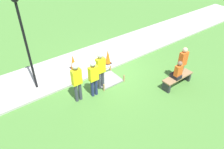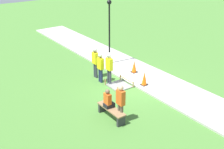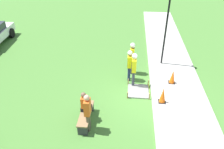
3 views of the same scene
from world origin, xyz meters
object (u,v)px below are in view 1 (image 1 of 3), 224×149
traffic_cone_far_patch (73,62)px  worker_assistant (101,67)px  bystander_in_orange_shirt (182,62)px  worker_trainee (94,75)px  lamppost_near (23,33)px  worker_supervisor (77,79)px  park_bench (177,79)px  person_seated_on_bench (178,72)px  traffic_cone_near_patch (108,57)px

traffic_cone_far_patch → worker_assistant: worker_assistant is taller
bystander_in_orange_shirt → worker_trainee: bearing=-21.6°
traffic_cone_far_patch → lamppost_near: size_ratio=0.18×
traffic_cone_far_patch → worker_assistant: (-0.28, 2.05, 0.67)m
worker_supervisor → bystander_in_orange_shirt: 4.83m
park_bench → worker_trainee: 3.87m
person_seated_on_bench → worker_assistant: size_ratio=0.47×
park_bench → worker_supervisor: (4.12, -1.83, 0.78)m
lamppost_near → park_bench: bearing=145.3°
traffic_cone_near_patch → lamppost_near: size_ratio=0.19×
person_seated_on_bench → lamppost_near: (5.08, -3.69, 1.90)m
worker_supervisor → bystander_in_orange_shirt: worker_supervisor is taller
park_bench → lamppost_near: 6.83m
traffic_cone_far_patch → lamppost_near: bearing=9.5°
worker_trainee → lamppost_near: 3.18m
traffic_cone_near_patch → lamppost_near: 4.39m
lamppost_near → bystander_in_orange_shirt: bearing=148.7°
traffic_cone_near_patch → worker_assistant: bearing=44.9°
traffic_cone_far_patch → worker_trainee: size_ratio=0.42×
traffic_cone_near_patch → park_bench: 3.65m
worker_supervisor → worker_trainee: size_ratio=1.06×
worker_supervisor → worker_assistant: bearing=-174.7°
worker_assistant → bystander_in_orange_shirt: bearing=152.1°
person_seated_on_bench → worker_supervisor: worker_supervisor is taller
traffic_cone_near_patch → person_seated_on_bench: (-1.33, 3.37, 0.37)m
traffic_cone_far_patch → worker_trainee: (0.24, 2.29, 0.58)m
worker_assistant → worker_supervisor: bearing=5.3°
traffic_cone_near_patch → person_seated_on_bench: size_ratio=0.89×
park_bench → person_seated_on_bench: (0.17, 0.05, 0.51)m
worker_supervisor → bystander_in_orange_shirt: size_ratio=1.07×
park_bench → worker_assistant: 3.57m
traffic_cone_near_patch → park_bench: (-1.51, 3.32, -0.14)m
worker_supervisor → park_bench: bearing=156.1°
worker_supervisor → lamppost_near: bearing=-58.0°
traffic_cone_near_patch → bystander_in_orange_shirt: bearing=121.6°
worker_trainee → bystander_in_orange_shirt: worker_trainee is taller
person_seated_on_bench → lamppost_near: lamppost_near is taller
traffic_cone_far_patch → worker_supervisor: bearing=66.2°
person_seated_on_bench → worker_supervisor: 4.38m
traffic_cone_near_patch → worker_supervisor: size_ratio=0.42×
bystander_in_orange_shirt → lamppost_near: (5.67, -3.45, 1.76)m
bystander_in_orange_shirt → lamppost_near: size_ratio=0.43×
worker_assistant → traffic_cone_near_patch: bearing=-135.1°
park_bench → traffic_cone_near_patch: bearing=-65.6°
worker_trainee → traffic_cone_near_patch: bearing=-139.7°
worker_trainee → bystander_in_orange_shirt: size_ratio=1.00×
traffic_cone_far_patch → park_bench: traffic_cone_far_patch is taller
worker_supervisor → worker_assistant: 1.24m
bystander_in_orange_shirt → worker_assistant: bearing=-27.9°
worker_assistant → worker_trainee: 0.58m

